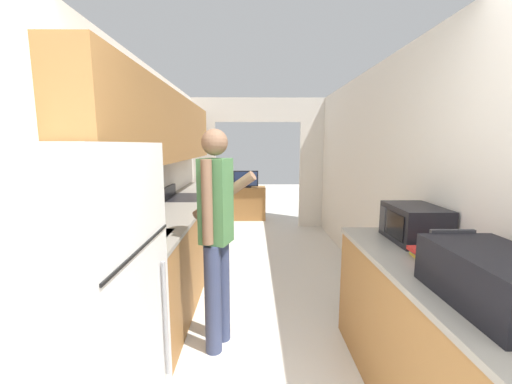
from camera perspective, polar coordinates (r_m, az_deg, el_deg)
The scene contains 13 objects.
wall_left at distance 3.46m, azimuth -19.46°, elevation 6.40°, with size 0.38×7.76×2.50m.
wall_right at distance 3.15m, azimuth 25.68°, elevation 0.95°, with size 0.06×7.76×2.50m.
wall_far_with_doorway at distance 6.12m, azimuth 0.35°, elevation 6.91°, with size 2.94×0.06×2.50m.
counter_left at distance 3.98m, azimuth -13.32°, elevation -8.57°, with size 0.62×4.12×0.92m.
counter_right at distance 2.32m, azimuth 29.28°, elevation -22.63°, with size 0.62×1.79×0.92m.
refrigerator at distance 1.77m, azimuth -30.60°, elevation -19.88°, with size 0.71×0.79×1.64m.
range_oven at distance 4.41m, azimuth -11.92°, elevation -6.78°, with size 0.66×0.75×1.06m.
person at distance 2.47m, azimuth -7.22°, elevation -7.45°, with size 0.55×0.45×1.74m.
suitcase at distance 1.77m, azimuth 37.55°, elevation -12.47°, with size 0.39×0.65×0.25m.
microwave at distance 2.57m, azimuth 26.83°, elevation -5.15°, with size 0.34×0.46×0.26m.
book_stack at distance 2.21m, azimuth 29.97°, elevation -10.24°, with size 0.25×0.31×0.06m.
tv_cabinet at distance 6.86m, azimuth -1.82°, elevation -2.01°, with size 0.84×0.42×0.71m.
television at distance 6.74m, azimuth -1.85°, elevation 2.35°, with size 0.53×0.16×0.36m.
Camera 1 is at (-0.10, -0.72, 1.63)m, focal length 22.00 mm.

